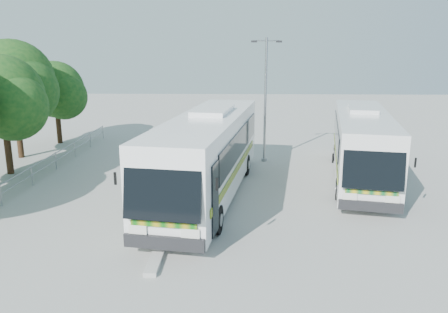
{
  "coord_description": "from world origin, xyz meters",
  "views": [
    {
      "loc": [
        0.28,
        -17.8,
        6.67
      ],
      "look_at": [
        -0.29,
        2.31,
        1.74
      ],
      "focal_mm": 35.0,
      "sensor_mm": 36.0,
      "label": 1
    }
  ],
  "objects_px": {
    "tree_far_c": "(3,96)",
    "tree_far_e": "(56,90)",
    "coach_adjacent": "(362,143)",
    "lamppost": "(265,95)",
    "coach_main": "(208,153)",
    "tree_far_d": "(14,81)"
  },
  "relations": [
    {
      "from": "coach_main",
      "to": "coach_adjacent",
      "type": "distance_m",
      "value": 8.52
    },
    {
      "from": "tree_far_d",
      "to": "lamppost",
      "type": "xyz_separation_m",
      "value": [
        15.31,
        -0.49,
        -0.75
      ]
    },
    {
      "from": "tree_far_c",
      "to": "lamppost",
      "type": "xyz_separation_m",
      "value": [
        14.12,
        3.21,
        -0.19
      ]
    },
    {
      "from": "coach_adjacent",
      "to": "lamppost",
      "type": "distance_m",
      "value": 6.34
    },
    {
      "from": "tree_far_d",
      "to": "coach_adjacent",
      "type": "distance_m",
      "value": 20.79
    },
    {
      "from": "coach_main",
      "to": "coach_adjacent",
      "type": "xyz_separation_m",
      "value": [
        7.9,
        3.17,
        -0.16
      ]
    },
    {
      "from": "coach_main",
      "to": "lamppost",
      "type": "relative_size",
      "value": 1.87
    },
    {
      "from": "coach_adjacent",
      "to": "lamppost",
      "type": "height_order",
      "value": "lamppost"
    },
    {
      "from": "lamppost",
      "to": "tree_far_d",
      "type": "bearing_deg",
      "value": 169.24
    },
    {
      "from": "tree_far_c",
      "to": "coach_main",
      "type": "height_order",
      "value": "tree_far_c"
    },
    {
      "from": "tree_far_e",
      "to": "lamppost",
      "type": "xyz_separation_m",
      "value": [
        14.63,
        -4.99,
        0.18
      ]
    },
    {
      "from": "tree_far_c",
      "to": "coach_main",
      "type": "distance_m",
      "value": 11.82
    },
    {
      "from": "coach_main",
      "to": "lamppost",
      "type": "distance_m",
      "value": 7.5
    },
    {
      "from": "coach_main",
      "to": "coach_adjacent",
      "type": "height_order",
      "value": "coach_main"
    },
    {
      "from": "tree_far_d",
      "to": "lamppost",
      "type": "bearing_deg",
      "value": -1.85
    },
    {
      "from": "tree_far_d",
      "to": "coach_main",
      "type": "bearing_deg",
      "value": -29.88
    },
    {
      "from": "tree_far_d",
      "to": "coach_main",
      "type": "height_order",
      "value": "tree_far_d"
    },
    {
      "from": "tree_far_c",
      "to": "coach_adjacent",
      "type": "xyz_separation_m",
      "value": [
        19.02,
        -0.2,
        -2.36
      ]
    },
    {
      "from": "tree_far_d",
      "to": "coach_adjacent",
      "type": "xyz_separation_m",
      "value": [
        20.21,
        -3.9,
        -2.91
      ]
    },
    {
      "from": "lamppost",
      "to": "coach_main",
      "type": "bearing_deg",
      "value": -123.48
    },
    {
      "from": "tree_far_c",
      "to": "tree_far_e",
      "type": "bearing_deg",
      "value": 93.54
    },
    {
      "from": "tree_far_c",
      "to": "lamppost",
      "type": "relative_size",
      "value": 0.88
    }
  ]
}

